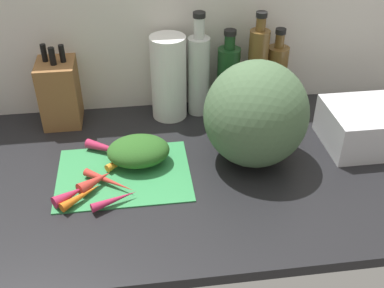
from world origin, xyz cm
name	(u,v)px	position (x,y,z in cm)	size (l,w,h in cm)	color
ground_plane	(174,172)	(0.00, 0.00, -1.50)	(170.00, 80.00, 3.00)	black
wall_back	(160,20)	(0.00, 38.50, 30.00)	(170.00, 3.00, 60.00)	silver
cutting_board	(124,174)	(-14.28, -1.46, 0.40)	(37.13, 27.84, 0.80)	#338C4C
carrot_0	(113,150)	(-17.22, 8.06, 2.25)	(2.90, 2.90, 17.82)	#B2264C
carrot_1	(129,156)	(-12.50, 4.89, 1.92)	(2.25, 2.25, 16.57)	orange
carrot_2	(81,196)	(-25.36, -11.51, 2.05)	(2.50, 2.50, 12.00)	orange
carrot_3	(71,194)	(-27.83, -10.74, 2.41)	(3.22, 3.22, 10.01)	#B2264C
carrot_4	(115,200)	(-16.71, -13.96, 1.99)	(2.38, 2.38, 12.48)	#B2264C
carrot_5	(95,181)	(-21.81, -6.32, 2.58)	(3.56, 3.56, 10.19)	red
carrot_6	(109,181)	(-18.21, -5.98, 1.92)	(2.24, 2.24, 16.17)	red
carrot_greens_pile	(138,151)	(-9.74, 3.26, 4.59)	(17.89, 13.76, 7.57)	#2D6023
winter_squash	(256,114)	(23.34, 1.35, 15.26)	(29.25, 28.30, 30.51)	#4C6B47
knife_block	(60,91)	(-33.39, 30.89, 10.74)	(11.88, 14.88, 26.60)	brown
paper_towel_roll	(169,78)	(1.64, 29.50, 13.94)	(11.44, 11.44, 27.87)	white
bottle_0	(199,73)	(11.60, 30.59, 14.44)	(7.16, 7.16, 34.71)	silver
bottle_1	(228,78)	(21.49, 30.68, 12.03)	(7.48, 7.48, 28.57)	#19421E
bottle_2	(257,70)	(30.60, 28.80, 15.14)	(6.51, 6.51, 34.50)	brown
bottle_3	(276,76)	(37.83, 30.62, 11.66)	(7.14, 7.14, 28.16)	brown
dish_rack	(374,126)	(61.47, 4.62, 6.15)	(29.21, 21.48, 12.30)	silver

